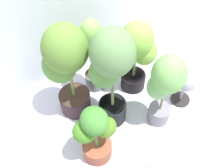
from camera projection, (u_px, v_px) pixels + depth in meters
ground_plane at (125, 127)px, 2.25m from camera, size 8.00×8.00×0.00m
potted_plant_front_left at (95, 135)px, 1.85m from camera, size 0.35×0.24×0.60m
potted_plant_back_left at (66, 65)px, 1.93m from camera, size 0.42×0.40×0.95m
potted_plant_back_center at (90, 53)px, 2.19m from camera, size 0.32×0.27×0.80m
potted_plant_front_right at (165, 85)px, 1.93m from camera, size 0.37×0.37×0.78m
potted_plant_center at (111, 71)px, 1.82m from camera, size 0.37×0.37×1.00m
potted_plant_back_right at (135, 52)px, 2.19m from camera, size 0.46×0.35×0.77m
floor_fan at (186, 84)px, 2.25m from camera, size 0.22×0.22×0.37m
nutrient_bottle at (161, 79)px, 2.47m from camera, size 0.07×0.07×0.22m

